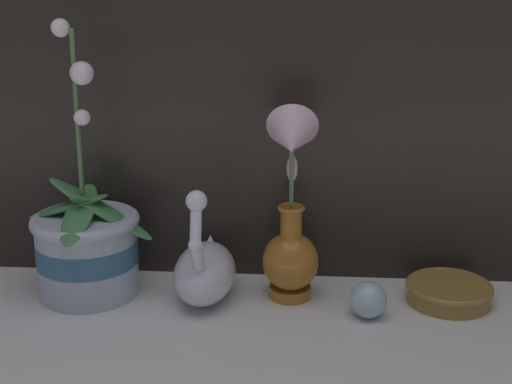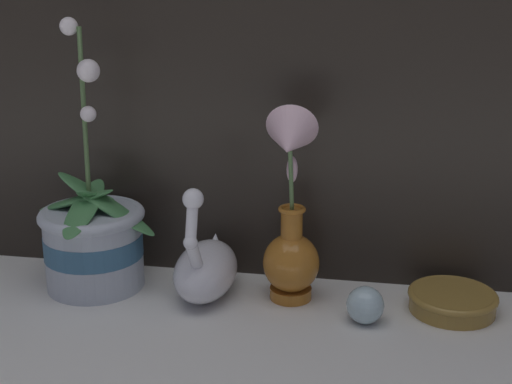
# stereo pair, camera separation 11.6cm
# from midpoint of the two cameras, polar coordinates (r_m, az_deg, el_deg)

# --- Properties ---
(ground_plane) EXTENTS (2.80, 2.80, 0.00)m
(ground_plane) POSITION_cam_midpoint_polar(r_m,az_deg,el_deg) (1.14, -2.57, -10.89)
(ground_plane) COLOR silver
(orchid_potted_plant) EXTENTS (0.23, 0.22, 0.47)m
(orchid_potted_plant) POSITION_cam_midpoint_polar(r_m,az_deg,el_deg) (1.26, -15.96, -4.14)
(orchid_potted_plant) COLOR #B2BCCC
(orchid_potted_plant) RESTS_ON ground_plane
(swan_figurine) EXTENTS (0.10, 0.20, 0.21)m
(swan_figurine) POSITION_cam_midpoint_polar(r_m,az_deg,el_deg) (1.22, -6.85, -6.18)
(swan_figurine) COLOR white
(swan_figurine) RESTS_ON ground_plane
(blue_vase) EXTENTS (0.10, 0.14, 0.34)m
(blue_vase) POSITION_cam_midpoint_polar(r_m,az_deg,el_deg) (1.17, -0.01, -2.86)
(blue_vase) COLOR #B26B23
(blue_vase) RESTS_ON ground_plane
(glass_sphere) EXTENTS (0.06, 0.06, 0.06)m
(glass_sphere) POSITION_cam_midpoint_polar(r_m,az_deg,el_deg) (1.16, 6.15, -8.64)
(glass_sphere) COLOR silver
(glass_sphere) RESTS_ON ground_plane
(amber_dish) EXTENTS (0.15, 0.15, 0.03)m
(amber_dish) POSITION_cam_midpoint_polar(r_m,az_deg,el_deg) (1.24, 12.60, -7.79)
(amber_dish) COLOR olive
(amber_dish) RESTS_ON ground_plane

